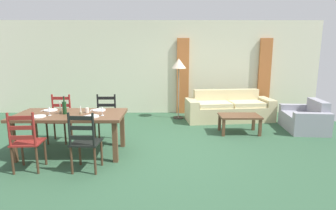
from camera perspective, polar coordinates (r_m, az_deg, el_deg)
name	(u,v)px	position (r m, az deg, el deg)	size (l,w,h in m)	color
ground_plane	(150,151)	(5.24, -3.74, -9.53)	(9.60, 9.60, 0.02)	#31563B
wall_far	(156,68)	(8.21, -2.49, 7.77)	(9.60, 0.16, 2.70)	beige
curtain_panel_left	(183,77)	(8.10, 3.09, 5.94)	(0.35, 0.08, 2.20)	#BC6935
curtain_panel_right	(264,76)	(8.58, 19.39, 5.62)	(0.35, 0.08, 2.20)	#BC6935
dining_table	(71,118)	(5.18, -19.59, -2.63)	(1.90, 0.96, 0.75)	brown
dining_chair_near_left	(26,142)	(4.76, -27.37, -6.77)	(0.45, 0.43, 0.96)	maroon
dining_chair_near_right	(85,142)	(4.41, -16.89, -7.33)	(0.44, 0.42, 0.96)	black
dining_chair_far_left	(60,119)	(6.05, -21.57, -2.63)	(0.43, 0.41, 0.96)	maroon
dining_chair_far_right	(106,118)	(5.79, -12.81, -2.71)	(0.42, 0.40, 0.96)	black
dinner_plate_near_left	(38,116)	(5.10, -25.36, -2.17)	(0.24, 0.24, 0.02)	white
fork_near_left	(29,117)	(5.17, -26.86, -2.21)	(0.02, 0.17, 0.01)	silver
dinner_plate_near_right	(92,116)	(4.79, -15.55, -2.30)	(0.24, 0.24, 0.02)	white
fork_near_right	(83,117)	(4.84, -17.27, -2.35)	(0.02, 0.17, 0.01)	silver
dinner_plate_far_left	(51,110)	(5.55, -23.21, -0.98)	(0.24, 0.24, 0.02)	white
fork_far_left	(43,110)	(5.61, -24.62, -1.04)	(0.02, 0.17, 0.01)	silver
dinner_plate_far_right	(99,110)	(5.26, -14.15, -1.03)	(0.24, 0.24, 0.02)	white
fork_far_right	(91,110)	(5.30, -15.72, -1.09)	(0.02, 0.17, 0.01)	silver
wine_bottle	(64,107)	(5.14, -20.74, -0.48)	(0.07, 0.07, 0.32)	#143819
wine_glass_near_left	(49,109)	(5.11, -23.46, -0.82)	(0.06, 0.06, 0.16)	white
wine_glass_near_right	(102,109)	(4.82, -13.54, -0.86)	(0.06, 0.06, 0.16)	white
coffee_cup_primary	(87,110)	(5.13, -16.50, -1.06)	(0.07, 0.07, 0.09)	beige
candle_tall	(60,110)	(5.23, -21.49, -0.96)	(0.05, 0.05, 0.22)	#998C66
candle_short	(81,112)	(5.05, -17.69, -1.39)	(0.05, 0.05, 0.14)	#998C66
couch	(228,109)	(7.57, 12.45, -0.88)	(2.35, 1.05, 0.80)	beige
coffee_table	(239,118)	(6.40, 14.64, -2.61)	(0.90, 0.56, 0.42)	brown
armchair_upholstered	(306,120)	(7.24, 26.82, -2.74)	(0.91, 1.23, 0.72)	#9C9BA8
standing_lamp	(179,67)	(7.42, 2.25, 7.87)	(0.40, 0.40, 1.64)	#332D28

